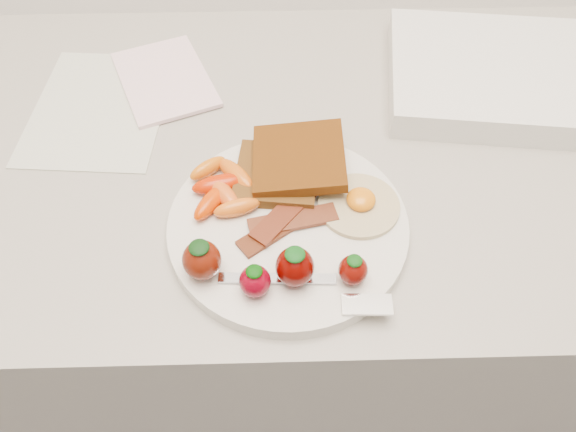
{
  "coord_description": "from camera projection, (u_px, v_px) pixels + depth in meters",
  "views": [
    {
      "loc": [
        -0.03,
        1.18,
        1.42
      ],
      "look_at": [
        -0.02,
        1.56,
        0.93
      ],
      "focal_mm": 35.0,
      "sensor_mm": 36.0,
      "label": 1
    }
  ],
  "objects": [
    {
      "name": "strawberries",
      "position": [
        264.0,
        267.0,
        0.56
      ],
      "size": [
        0.19,
        0.06,
        0.05
      ],
      "color": "#581305",
      "rests_on": "plate"
    },
    {
      "name": "baby_carrots",
      "position": [
        223.0,
        188.0,
        0.64
      ],
      "size": [
        0.09,
        0.1,
        0.02
      ],
      "color": "#BC2100",
      "rests_on": "plate"
    },
    {
      "name": "counter",
      "position": [
        295.0,
        308.0,
        1.08
      ],
      "size": [
        2.0,
        0.6,
        0.9
      ],
      "primitive_type": "cube",
      "color": "gray",
      "rests_on": "ground"
    },
    {
      "name": "plate",
      "position": [
        288.0,
        226.0,
        0.63
      ],
      "size": [
        0.27,
        0.27,
        0.02
      ],
      "primitive_type": "cylinder",
      "color": "silver",
      "rests_on": "counter"
    },
    {
      "name": "notepad",
      "position": [
        165.0,
        79.0,
        0.8
      ],
      "size": [
        0.17,
        0.2,
        0.01
      ],
      "primitive_type": "cube",
      "rotation": [
        0.0,
        0.0,
        0.38
      ],
      "color": "#F7CCD2",
      "rests_on": "paper_sheet"
    },
    {
      "name": "appliance",
      "position": [
        498.0,
        76.0,
        0.78
      ],
      "size": [
        0.32,
        0.27,
        0.04
      ],
      "primitive_type": "cube",
      "rotation": [
        0.0,
        0.0,
        -0.13
      ],
      "color": "silver",
      "rests_on": "counter"
    },
    {
      "name": "fried_egg",
      "position": [
        359.0,
        204.0,
        0.64
      ],
      "size": [
        0.12,
        0.12,
        0.02
      ],
      "color": "beige",
      "rests_on": "plate"
    },
    {
      "name": "bacon_strips",
      "position": [
        286.0,
        220.0,
        0.62
      ],
      "size": [
        0.12,
        0.1,
        0.01
      ],
      "color": "#3E1105",
      "rests_on": "plate"
    },
    {
      "name": "toast_upper",
      "position": [
        299.0,
        158.0,
        0.66
      ],
      "size": [
        0.11,
        0.11,
        0.03
      ],
      "primitive_type": "cube",
      "rotation": [
        0.0,
        -0.1,
        -0.01
      ],
      "color": "black",
      "rests_on": "toast_lower"
    },
    {
      "name": "fork",
      "position": [
        317.0,
        290.0,
        0.57
      ],
      "size": [
        0.18,
        0.05,
        0.0
      ],
      "color": "silver",
      "rests_on": "plate"
    },
    {
      "name": "paper_sheet",
      "position": [
        100.0,
        108.0,
        0.77
      ],
      "size": [
        0.19,
        0.25,
        0.0
      ],
      "primitive_type": "cube",
      "rotation": [
        0.0,
        0.0,
        -0.08
      ],
      "color": "beige",
      "rests_on": "counter"
    },
    {
      "name": "toast_lower",
      "position": [
        277.0,
        175.0,
        0.66
      ],
      "size": [
        0.11,
        0.11,
        0.01
      ],
      "primitive_type": "cube",
      "rotation": [
        0.0,
        0.0,
        -0.12
      ],
      "color": "#321B07",
      "rests_on": "plate"
    }
  ]
}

